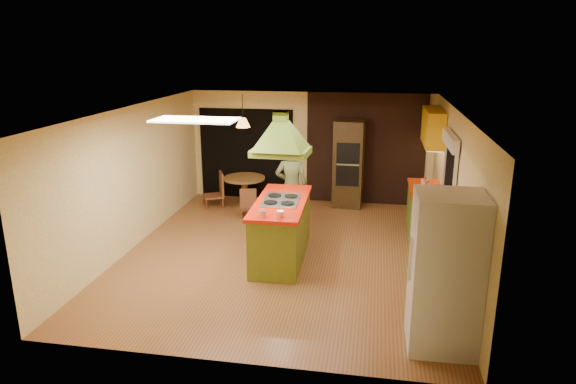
% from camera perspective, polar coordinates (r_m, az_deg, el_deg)
% --- Properties ---
extents(ground, '(6.50, 6.50, 0.00)m').
position_cam_1_polar(ground, '(9.05, -0.29, -6.82)').
color(ground, '#995E32').
rests_on(ground, ground).
extents(room_walls, '(5.50, 6.50, 6.50)m').
position_cam_1_polar(room_walls, '(8.64, -0.30, 0.83)').
color(room_walls, '#F4E8AF').
rests_on(room_walls, ground).
extents(ceiling_plane, '(6.50, 6.50, 0.00)m').
position_cam_1_polar(ceiling_plane, '(8.39, -0.32, 9.09)').
color(ceiling_plane, silver).
rests_on(ceiling_plane, room_walls).
extents(brick_panel, '(2.64, 0.03, 2.50)m').
position_cam_1_polar(brick_panel, '(11.66, 8.60, 4.70)').
color(brick_panel, '#381E14').
rests_on(brick_panel, ground).
extents(nook_opening, '(2.20, 0.03, 2.10)m').
position_cam_1_polar(nook_opening, '(12.07, -4.64, 4.25)').
color(nook_opening, black).
rests_on(nook_opening, ground).
extents(right_counter, '(0.62, 3.05, 0.92)m').
position_cam_1_polar(right_counter, '(9.37, 15.31, -3.56)').
color(right_counter, olive).
rests_on(right_counter, ground).
extents(upper_cabinets, '(0.34, 1.40, 0.70)m').
position_cam_1_polar(upper_cabinets, '(10.58, 15.82, 6.96)').
color(upper_cabinets, yellow).
rests_on(upper_cabinets, room_walls).
extents(window_right, '(0.12, 1.35, 1.06)m').
position_cam_1_polar(window_right, '(8.86, 17.64, 3.93)').
color(window_right, black).
rests_on(window_right, room_walls).
extents(fluor_panel, '(1.20, 0.60, 0.03)m').
position_cam_1_polar(fluor_panel, '(7.53, -10.31, 7.89)').
color(fluor_panel, white).
rests_on(fluor_panel, ceiling_plane).
extents(kitchen_island, '(0.88, 2.08, 1.04)m').
position_cam_1_polar(kitchen_island, '(8.68, -0.76, -4.16)').
color(kitchen_island, olive).
rests_on(kitchen_island, ground).
extents(range_hood, '(0.95, 0.71, 0.78)m').
position_cam_1_polar(range_hood, '(8.24, -0.81, 7.24)').
color(range_hood, '#5A761D').
rests_on(range_hood, ceiling_plane).
extents(man, '(0.66, 0.45, 1.75)m').
position_cam_1_polar(man, '(9.88, 0.41, 0.54)').
color(man, '#50562D').
rests_on(man, ground).
extents(refrigerator, '(0.80, 0.76, 1.92)m').
position_cam_1_polar(refrigerator, '(6.35, 17.08, -8.57)').
color(refrigerator, silver).
rests_on(refrigerator, ground).
extents(wall_oven, '(0.67, 0.63, 1.93)m').
position_cam_1_polar(wall_oven, '(11.45, 6.74, 3.12)').
color(wall_oven, '#433015').
rests_on(wall_oven, ground).
extents(dining_table, '(0.91, 0.91, 0.69)m').
position_cam_1_polar(dining_table, '(11.45, -4.85, 0.66)').
color(dining_table, brown).
rests_on(dining_table, ground).
extents(chair_left, '(0.57, 0.57, 0.78)m').
position_cam_1_polar(chair_left, '(11.57, -8.32, 0.25)').
color(chair_left, brown).
rests_on(chair_left, ground).
extents(chair_near, '(0.43, 0.43, 0.66)m').
position_cam_1_polar(chair_near, '(10.83, -4.41, -1.09)').
color(chair_near, brown).
rests_on(chair_near, ground).
extents(pendant_lamp, '(0.39, 0.39, 0.20)m').
position_cam_1_polar(pendant_lamp, '(11.15, -5.03, 7.69)').
color(pendant_lamp, '#FF9E3F').
rests_on(pendant_lamp, ceiling_plane).
extents(canister_large, '(0.14, 0.14, 0.20)m').
position_cam_1_polar(canister_large, '(9.82, 14.94, 0.79)').
color(canister_large, beige).
rests_on(canister_large, right_counter).
extents(canister_medium, '(0.14, 0.14, 0.18)m').
position_cam_1_polar(canister_medium, '(9.57, 15.06, 0.32)').
color(canister_medium, beige).
rests_on(canister_medium, right_counter).
extents(canister_small, '(0.13, 0.13, 0.14)m').
position_cam_1_polar(canister_small, '(9.80, 14.94, 0.58)').
color(canister_small, beige).
rests_on(canister_small, right_counter).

